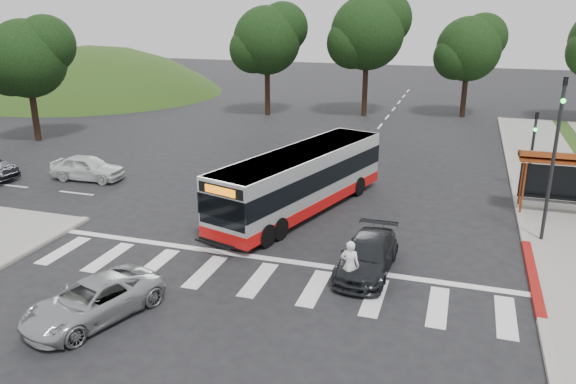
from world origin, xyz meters
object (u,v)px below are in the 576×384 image
at_px(transit_bus, 301,182).
at_px(dark_sedan, 367,256).
at_px(silver_suv_south, 93,300).
at_px(pedestrian, 350,265).

bearing_deg(transit_bus, dark_sedan, -35.67).
bearing_deg(dark_sedan, silver_suv_south, -140.40).
height_order(dark_sedan, silver_suv_south, dark_sedan).
height_order(pedestrian, silver_suv_south, pedestrian).
relative_size(pedestrian, silver_suv_south, 0.40).
bearing_deg(dark_sedan, transit_bus, 129.33).
relative_size(dark_sedan, silver_suv_south, 0.99).
bearing_deg(silver_suv_south, transit_bus, 92.28).
bearing_deg(silver_suv_south, pedestrian, 50.08).
bearing_deg(pedestrian, dark_sedan, -101.91).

